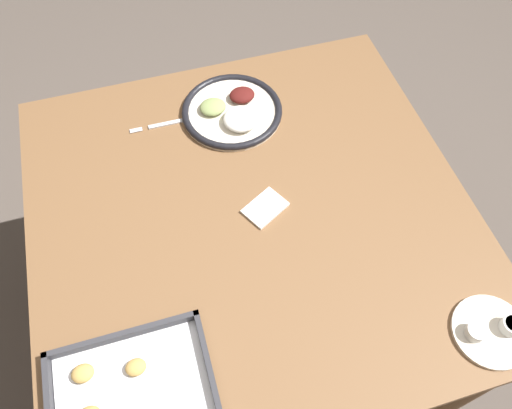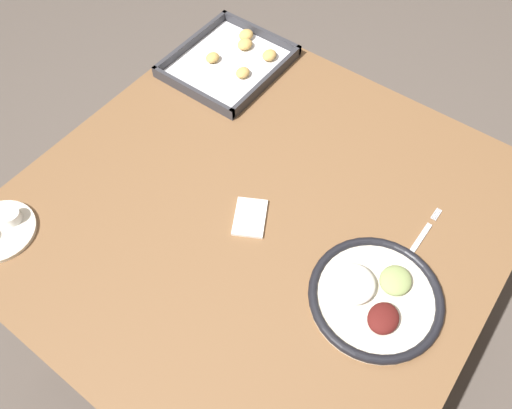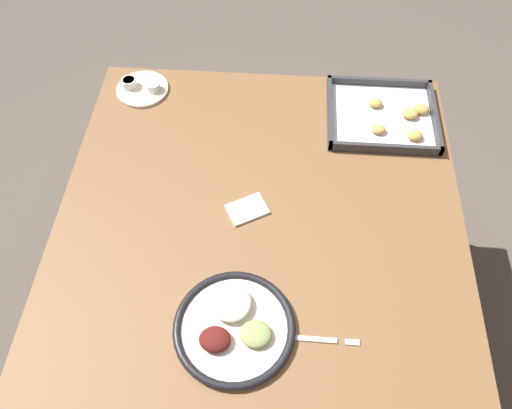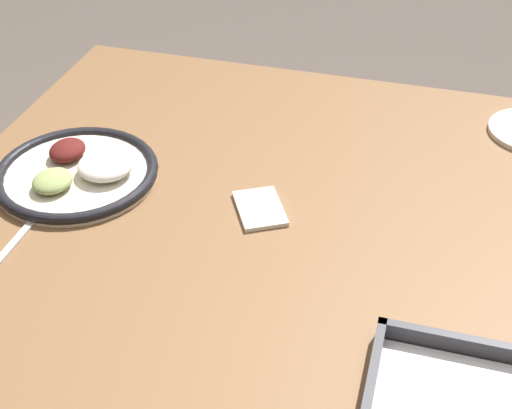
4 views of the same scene
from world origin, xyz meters
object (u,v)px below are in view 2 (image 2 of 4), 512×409
(dinner_plate, at_px, (374,296))
(napkin, at_px, (251,218))
(baking_tray, at_px, (231,61))
(fork, at_px, (418,243))

(dinner_plate, height_order, napkin, dinner_plate)
(baking_tray, distance_m, napkin, 0.54)
(baking_tray, bearing_deg, dinner_plate, -119.78)
(baking_tray, bearing_deg, fork, -107.26)
(dinner_plate, bearing_deg, fork, -4.75)
(fork, bearing_deg, napkin, 117.50)
(fork, xyz_separation_m, baking_tray, (0.22, 0.72, 0.01))
(dinner_plate, relative_size, fork, 1.40)
(dinner_plate, height_order, fork, dinner_plate)
(fork, bearing_deg, dinner_plate, 175.91)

